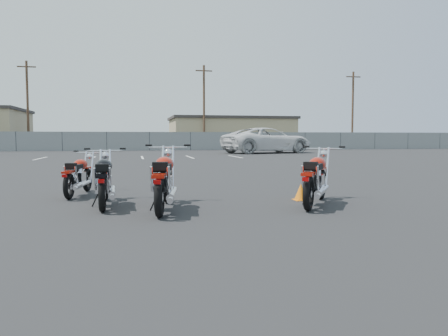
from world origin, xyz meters
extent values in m
plane|color=black|center=(0.00, 0.00, 0.00)|extent=(120.00, 120.00, 0.00)
torus|color=black|center=(-2.61, 2.69, 0.27)|extent=(0.19, 0.56, 0.55)
cylinder|color=silver|center=(-2.61, 2.69, 0.27)|extent=(0.11, 0.16, 0.15)
torus|color=black|center=(-2.83, 1.38, 0.27)|extent=(0.19, 0.56, 0.55)
cylinder|color=silver|center=(-2.83, 1.38, 0.27)|extent=(0.11, 0.16, 0.15)
cube|color=black|center=(-2.72, 2.04, 0.31)|extent=(0.25, 0.96, 0.05)
cube|color=silver|center=(-2.73, 1.99, 0.37)|extent=(0.31, 0.39, 0.27)
cylinder|color=silver|center=(-2.73, 1.99, 0.53)|extent=(0.22, 0.26, 0.24)
ellipsoid|color=#9D1709|center=(-2.69, 2.20, 0.66)|extent=(0.37, 0.57, 0.23)
cube|color=black|center=(-2.77, 1.77, 0.64)|extent=(0.32, 0.54, 0.09)
cube|color=black|center=(-2.81, 1.54, 0.68)|extent=(0.23, 0.20, 0.11)
cube|color=#9D1709|center=(-2.84, 1.36, 0.56)|extent=(0.23, 0.41, 0.05)
cube|color=#9D1709|center=(-2.61, 2.69, 0.56)|extent=(0.17, 0.33, 0.04)
cylinder|color=silver|center=(-2.70, 1.50, 0.50)|extent=(0.07, 0.17, 0.36)
cylinder|color=silver|center=(-2.92, 1.54, 0.50)|extent=(0.07, 0.17, 0.36)
cylinder|color=silver|center=(-2.62, 1.74, 0.26)|extent=(0.25, 1.01, 0.12)
cylinder|color=silver|center=(-2.67, 1.45, 0.27)|extent=(0.16, 0.34, 0.12)
cylinder|color=silver|center=(-2.51, 2.78, 0.57)|extent=(0.10, 0.37, 0.72)
cylinder|color=silver|center=(-2.67, 2.81, 0.57)|extent=(0.10, 0.37, 0.72)
sphere|color=silver|center=(-2.56, 2.94, 0.80)|extent=(0.17, 0.17, 0.15)
cylinder|color=silver|center=(-2.56, 2.96, 0.89)|extent=(0.63, 0.14, 0.03)
cylinder|color=black|center=(-2.25, 2.88, 0.93)|extent=(0.11, 0.05, 0.03)
cylinder|color=black|center=(-2.88, 2.99, 0.93)|extent=(0.11, 0.05, 0.03)
cylinder|color=black|center=(-2.86, 1.97, 0.14)|extent=(0.14, 0.05, 0.27)
cube|color=#990505|center=(-2.88, 1.13, 0.50)|extent=(0.10, 0.07, 0.05)
torus|color=black|center=(-2.11, 1.14, 0.30)|extent=(0.13, 0.60, 0.60)
cylinder|color=silver|center=(-2.11, 1.14, 0.30)|extent=(0.10, 0.16, 0.16)
torus|color=black|center=(-2.07, -0.31, 0.30)|extent=(0.13, 0.60, 0.60)
cylinder|color=silver|center=(-2.07, -0.31, 0.30)|extent=(0.10, 0.16, 0.16)
cube|color=black|center=(-2.09, 0.42, 0.34)|extent=(0.13, 1.05, 0.06)
cube|color=silver|center=(-2.09, 0.37, 0.40)|extent=(0.29, 0.39, 0.30)
cylinder|color=silver|center=(-2.09, 0.37, 0.58)|extent=(0.21, 0.26, 0.26)
ellipsoid|color=black|center=(-2.09, 0.60, 0.72)|extent=(0.32, 0.59, 0.26)
cube|color=black|center=(-2.08, 0.12, 0.70)|extent=(0.27, 0.56, 0.10)
cube|color=black|center=(-2.08, -0.13, 0.74)|extent=(0.23, 0.19, 0.12)
cube|color=black|center=(-2.07, -0.33, 0.62)|extent=(0.19, 0.43, 0.05)
cube|color=black|center=(-2.11, 1.14, 0.62)|extent=(0.14, 0.34, 0.04)
cylinder|color=silver|center=(-1.96, -0.16, 0.55)|extent=(0.05, 0.19, 0.39)
cylinder|color=silver|center=(-2.20, -0.16, 0.55)|extent=(0.05, 0.19, 0.39)
cylinder|color=silver|center=(-1.92, 0.12, 0.28)|extent=(0.12, 1.11, 0.13)
cylinder|color=silver|center=(-1.91, -0.20, 0.30)|extent=(0.13, 0.36, 0.13)
cylinder|color=silver|center=(-2.02, 1.27, 0.62)|extent=(0.05, 0.40, 0.79)
cylinder|color=silver|center=(-2.20, 1.26, 0.62)|extent=(0.05, 0.40, 0.79)
sphere|color=silver|center=(-2.12, 1.42, 0.88)|extent=(0.16, 0.16, 0.16)
cylinder|color=silver|center=(-2.12, 1.44, 0.98)|extent=(0.70, 0.05, 0.03)
cylinder|color=black|center=(-1.76, 1.43, 1.02)|extent=(0.12, 0.04, 0.04)
cylinder|color=black|center=(-2.47, 1.42, 1.02)|extent=(0.12, 0.04, 0.04)
cylinder|color=black|center=(-2.23, 0.31, 0.15)|extent=(0.16, 0.03, 0.30)
cube|color=#990505|center=(-2.06, -0.59, 0.55)|extent=(0.10, 0.06, 0.06)
torus|color=black|center=(-0.93, 0.53, 0.32)|extent=(0.22, 0.66, 0.65)
cylinder|color=silver|center=(-0.93, 0.53, 0.32)|extent=(0.13, 0.19, 0.17)
torus|color=black|center=(-1.16, -1.02, 0.32)|extent=(0.22, 0.66, 0.65)
cylinder|color=silver|center=(-1.16, -1.02, 0.32)|extent=(0.13, 0.19, 0.17)
cube|color=black|center=(-1.04, -0.25, 0.37)|extent=(0.28, 1.14, 0.06)
cube|color=silver|center=(-1.05, -0.30, 0.43)|extent=(0.36, 0.45, 0.32)
cylinder|color=silver|center=(-1.05, -0.30, 0.63)|extent=(0.25, 0.30, 0.29)
ellipsoid|color=#9D1709|center=(-1.02, -0.05, 0.78)|extent=(0.42, 0.67, 0.28)
cube|color=black|center=(-1.09, -0.57, 0.76)|extent=(0.37, 0.63, 0.11)
cube|color=black|center=(-1.14, -0.83, 0.80)|extent=(0.26, 0.23, 0.13)
cube|color=#9D1709|center=(-1.17, -1.04, 0.66)|extent=(0.26, 0.48, 0.05)
cube|color=#9D1709|center=(-0.93, 0.53, 0.66)|extent=(0.19, 0.38, 0.04)
cylinder|color=silver|center=(-1.01, -0.88, 0.59)|extent=(0.08, 0.20, 0.42)
cylinder|color=silver|center=(-1.27, -0.84, 0.59)|extent=(0.08, 0.20, 0.42)
cylinder|color=silver|center=(-0.92, -0.59, 0.30)|extent=(0.28, 1.19, 0.14)
cylinder|color=silver|center=(-0.98, -0.93, 0.32)|extent=(0.19, 0.40, 0.14)
cylinder|color=silver|center=(-0.81, 0.64, 0.67)|extent=(0.11, 0.43, 0.85)
cylinder|color=silver|center=(-1.00, 0.67, 0.67)|extent=(0.11, 0.43, 0.85)
sphere|color=silver|center=(-0.88, 0.83, 0.95)|extent=(0.20, 0.20, 0.17)
cylinder|color=silver|center=(-0.88, 0.85, 1.06)|extent=(0.75, 0.15, 0.03)
cylinder|color=black|center=(-0.51, 0.77, 1.10)|extent=(0.13, 0.06, 0.04)
cylinder|color=black|center=(-1.25, 0.88, 1.10)|extent=(0.13, 0.06, 0.04)
cylinder|color=black|center=(-1.21, -0.33, 0.16)|extent=(0.17, 0.05, 0.32)
cube|color=#990505|center=(-1.21, -1.32, 0.59)|extent=(0.12, 0.08, 0.06)
torus|color=black|center=(2.16, 0.36, 0.31)|extent=(0.43, 0.59, 0.62)
cylinder|color=silver|center=(2.16, 0.36, 0.31)|extent=(0.18, 0.20, 0.17)
torus|color=black|center=(1.35, -0.91, 0.31)|extent=(0.43, 0.59, 0.62)
cylinder|color=silver|center=(1.35, -0.91, 0.31)|extent=(0.18, 0.20, 0.17)
cube|color=black|center=(1.76, -0.27, 0.35)|extent=(0.67, 0.98, 0.06)
cube|color=silver|center=(1.73, -0.32, 0.42)|extent=(0.46, 0.49, 0.31)
cylinder|color=silver|center=(1.73, -0.32, 0.60)|extent=(0.32, 0.33, 0.28)
ellipsoid|color=#9D1709|center=(1.86, -0.12, 0.75)|extent=(0.59, 0.68, 0.27)
cube|color=black|center=(1.59, -0.54, 0.73)|extent=(0.54, 0.63, 0.10)
cube|color=black|center=(1.45, -0.76, 0.77)|extent=(0.29, 0.28, 0.12)
cube|color=#9D1709|center=(1.34, -0.93, 0.64)|extent=(0.39, 0.47, 0.05)
cube|color=#9D1709|center=(2.16, 0.36, 0.64)|extent=(0.30, 0.37, 0.04)
cylinder|color=silver|center=(1.54, -0.85, 0.57)|extent=(0.15, 0.19, 0.41)
cylinder|color=silver|center=(1.33, -0.71, 0.57)|extent=(0.15, 0.19, 0.41)
cylinder|color=silver|center=(1.73, -0.63, 0.29)|extent=(0.69, 1.02, 0.13)
cylinder|color=silver|center=(1.55, -0.91, 0.31)|extent=(0.30, 0.38, 0.14)
cylinder|color=silver|center=(2.31, 0.42, 0.65)|extent=(0.26, 0.38, 0.82)
cylinder|color=silver|center=(2.15, 0.52, 0.65)|extent=(0.26, 0.38, 0.82)
sphere|color=silver|center=(2.32, 0.61, 0.92)|extent=(0.23, 0.23, 0.17)
cylinder|color=silver|center=(2.33, 0.63, 1.02)|extent=(0.63, 0.42, 0.03)
cylinder|color=black|center=(2.62, 0.41, 1.06)|extent=(0.13, 0.10, 0.04)
cylinder|color=black|center=(2.01, 0.80, 1.06)|extent=(0.13, 0.10, 0.04)
cylinder|color=black|center=(1.58, -0.28, 0.16)|extent=(0.15, 0.11, 0.31)
cube|color=#990505|center=(1.19, -1.16, 0.57)|extent=(0.12, 0.11, 0.06)
cone|color=orange|center=(1.72, 0.36, 0.17)|extent=(0.26, 0.26, 0.32)
cube|color=orange|center=(1.72, 0.36, 0.01)|extent=(0.28, 0.28, 0.01)
cube|color=slate|center=(0.00, 35.00, 0.90)|extent=(80.00, 0.04, 1.80)
cylinder|color=black|center=(-12.00, 35.00, 0.90)|extent=(0.06, 0.06, 1.80)
cylinder|color=black|center=(-8.00, 35.00, 0.90)|extent=(0.06, 0.06, 1.80)
cylinder|color=black|center=(-4.00, 35.00, 0.90)|extent=(0.06, 0.06, 1.80)
cylinder|color=black|center=(0.00, 35.00, 0.90)|extent=(0.06, 0.06, 1.80)
cylinder|color=black|center=(4.00, 35.00, 0.90)|extent=(0.06, 0.06, 1.80)
cylinder|color=black|center=(8.00, 35.00, 0.90)|extent=(0.06, 0.06, 1.80)
cylinder|color=black|center=(12.00, 35.00, 0.90)|extent=(0.06, 0.06, 1.80)
cylinder|color=black|center=(16.00, 35.00, 0.90)|extent=(0.06, 0.06, 1.80)
cylinder|color=black|center=(20.00, 35.00, 0.90)|extent=(0.06, 0.06, 1.80)
cylinder|color=black|center=(24.00, 35.00, 0.90)|extent=(0.06, 0.06, 1.80)
cylinder|color=black|center=(28.00, 35.00, 0.90)|extent=(0.06, 0.06, 1.80)
cylinder|color=black|center=(32.00, 35.00, 0.90)|extent=(0.06, 0.06, 1.80)
cube|color=tan|center=(10.00, 44.00, 1.70)|extent=(14.00, 9.00, 3.40)
cube|color=#38332F|center=(10.00, 44.00, 3.55)|extent=(14.40, 9.40, 0.30)
cylinder|color=#432D1F|center=(-12.00, 40.00, 4.50)|extent=(0.24, 0.24, 9.00)
cube|color=#432D1F|center=(-12.00, 40.00, 8.40)|extent=(1.80, 0.12, 0.12)
cylinder|color=#432D1F|center=(6.00, 39.00, 4.50)|extent=(0.24, 0.24, 9.00)
cube|color=#432D1F|center=(6.00, 39.00, 8.40)|extent=(1.80, 0.12, 0.12)
cylinder|color=#432D1F|center=(24.00, 40.00, 4.50)|extent=(0.24, 0.24, 9.00)
cube|color=#432D1F|center=(24.00, 40.00, 8.40)|extent=(1.80, 0.12, 0.12)
cube|color=silver|center=(-7.00, 20.00, 0.00)|extent=(0.12, 4.00, 0.01)
cube|color=silver|center=(-4.00, 20.00, 0.00)|extent=(0.12, 4.00, 0.01)
cube|color=silver|center=(-1.00, 20.00, 0.00)|extent=(0.12, 4.00, 0.01)
cube|color=silver|center=(2.00, 20.00, 0.00)|extent=(0.12, 4.00, 0.01)
cube|color=silver|center=(5.00, 20.00, 0.00)|extent=(0.12, 4.00, 0.01)
imported|color=silver|center=(9.05, 26.03, 1.61)|extent=(5.40, 9.07, 3.23)
camera|label=1|loc=(-1.55, -7.81, 1.25)|focal=35.00mm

